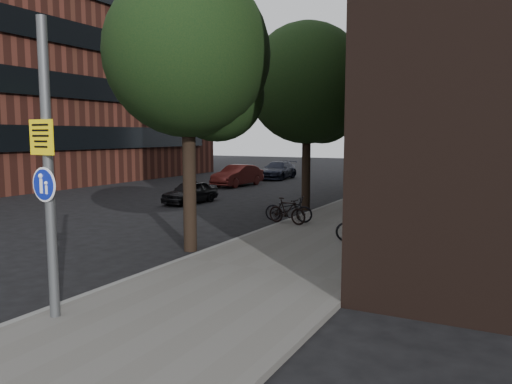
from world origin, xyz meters
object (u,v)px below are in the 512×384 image
Objects in this scene: signpost at (48,169)px; parked_car_near at (190,192)px; pedestrian at (359,211)px; parked_bike_facade_near at (365,227)px.

parked_car_near is at bearing 120.50° from signpost.
signpost is 1.59× the size of parked_car_near.
parked_car_near is (-6.62, 13.43, -2.08)m from signpost.
signpost is 3.07× the size of pedestrian.
parked_bike_facade_near is (0.35, -0.57, -0.36)m from pedestrian.
signpost reaches higher than pedestrian.
pedestrian is at bearing 76.76° from signpost.
pedestrian is 0.52× the size of parked_car_near.
pedestrian is at bearing -22.48° from parked_car_near.
signpost is 2.93× the size of parked_bike_facade_near.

